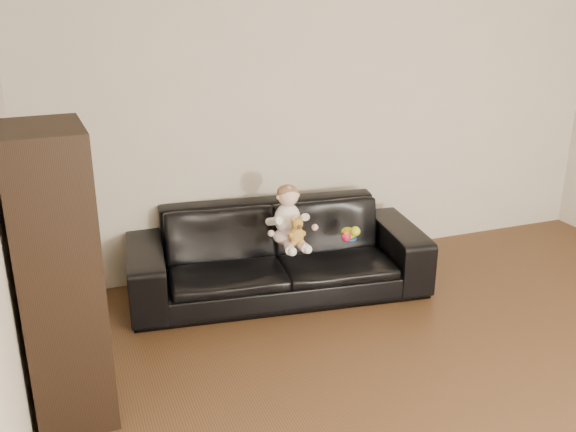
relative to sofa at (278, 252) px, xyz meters
name	(u,v)px	position (x,y,z in m)	size (l,w,h in m)	color
wall_back	(338,108)	(0.71, 0.50, 0.97)	(5.00, 5.00, 0.00)	beige
sofa	(278,252)	(0.00, 0.00, 0.00)	(2.24, 0.88, 0.65)	black
cabinet	(59,279)	(-1.57, -1.00, 0.48)	(0.40, 0.56, 1.62)	black
shelf_item	(54,213)	(-1.55, -1.00, 0.85)	(0.18, 0.25, 0.28)	silver
baby	(289,219)	(0.05, -0.12, 0.30)	(0.32, 0.39, 0.46)	#F7D0D6
teddy_bear	(297,231)	(0.06, -0.26, 0.26)	(0.14, 0.14, 0.21)	#B38333
toy_green	(348,233)	(0.51, -0.18, 0.15)	(0.11, 0.13, 0.09)	#C5D719
toy_rattle	(346,237)	(0.47, -0.22, 0.14)	(0.08, 0.08, 0.08)	red
toy_blue_disc	(350,238)	(0.52, -0.19, 0.11)	(0.10, 0.10, 0.01)	blue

